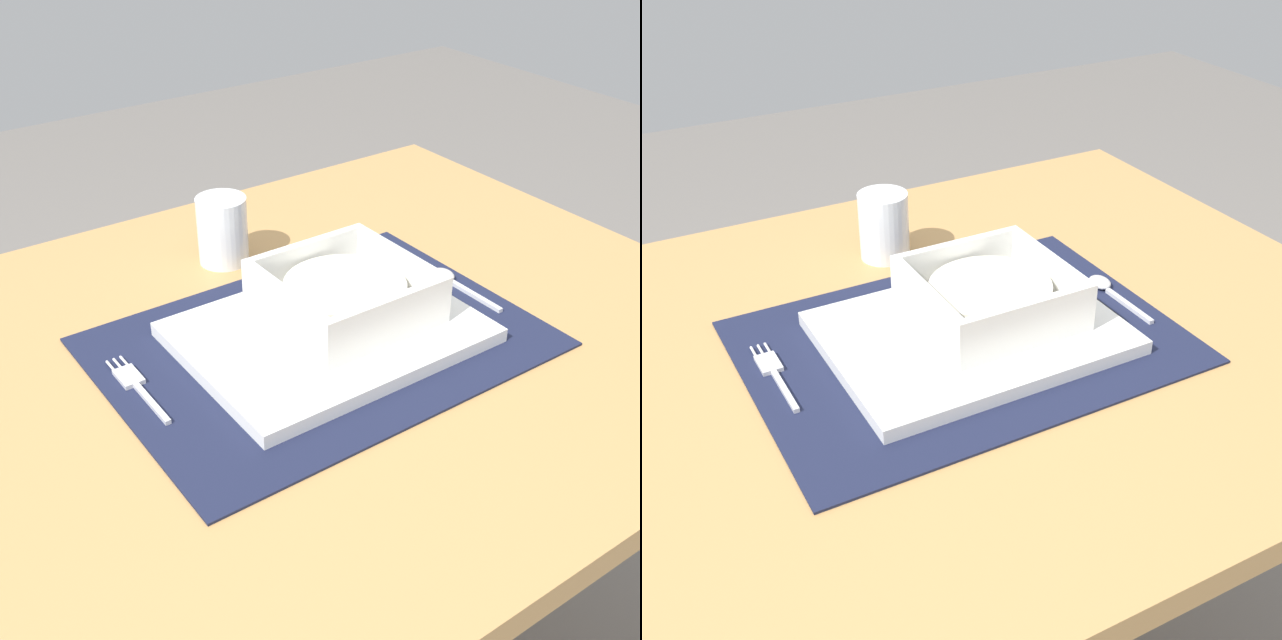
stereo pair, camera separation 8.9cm
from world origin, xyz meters
TOP-DOWN VIEW (x-y plane):
  - dining_table at (0.00, 0.00)m, footprint 0.97×0.79m
  - placemat at (-0.01, -0.02)m, footprint 0.46×0.34m
  - serving_plate at (0.00, -0.02)m, footprint 0.31×0.24m
  - porridge_bowl at (0.03, -0.01)m, footprint 0.17×0.17m
  - fork at (-0.21, 0.02)m, footprint 0.02×0.13m
  - spoon at (0.20, -0.01)m, footprint 0.02×0.11m
  - butter_knife at (0.16, -0.02)m, footprint 0.01×0.13m
  - bread_knife at (0.14, -0.02)m, footprint 0.01×0.13m
  - drinking_glass at (-0.00, 0.21)m, footprint 0.06×0.06m

SIDE VIEW (x-z plane):
  - dining_table at x=0.00m, z-range 0.26..0.97m
  - placemat at x=-0.01m, z-range 0.71..0.71m
  - fork at x=-0.21m, z-range 0.71..0.72m
  - butter_knife at x=0.16m, z-range 0.71..0.72m
  - bread_knife at x=0.14m, z-range 0.71..0.72m
  - spoon at x=0.20m, z-range 0.71..0.72m
  - serving_plate at x=0.00m, z-range 0.71..0.73m
  - drinking_glass at x=0.00m, z-range 0.70..0.79m
  - porridge_bowl at x=0.03m, z-range 0.72..0.78m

